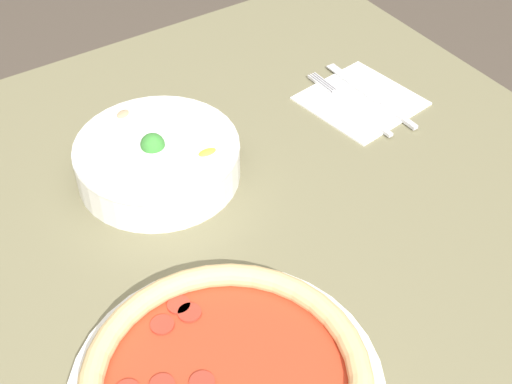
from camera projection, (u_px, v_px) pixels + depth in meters
name	position (u px, v px, depth m)	size (l,w,h in m)	color
dining_table	(165.00, 301.00, 0.94)	(1.23, 0.92, 0.75)	#706B4C
pizza	(226.00, 383.00, 0.71)	(0.32, 0.32, 0.04)	white
bowl	(158.00, 158.00, 0.95)	(0.22, 0.22, 0.07)	white
napkin	(361.00, 101.00, 1.09)	(0.17, 0.17, 0.00)	white
fork	(350.00, 104.00, 1.08)	(0.02, 0.19, 0.00)	silver
knife	(374.00, 98.00, 1.09)	(0.02, 0.20, 0.01)	silver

